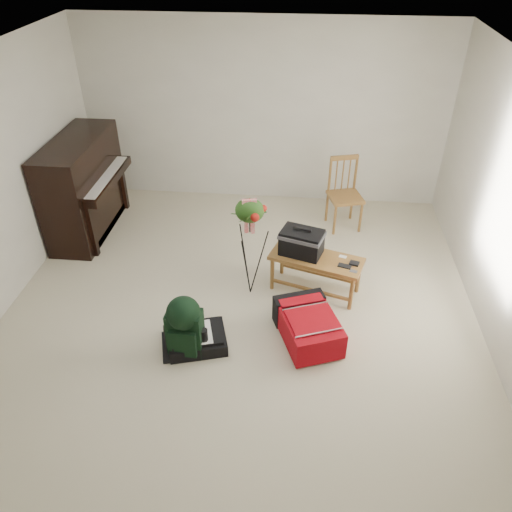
# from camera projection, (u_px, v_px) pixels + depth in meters

# --- Properties ---
(floor) EXTENTS (5.00, 5.50, 0.01)m
(floor) POSITION_uv_depth(u_px,v_px,m) (239.00, 319.00, 5.26)
(floor) COLOR beige
(floor) RESTS_ON ground
(ceiling) EXTENTS (5.00, 5.50, 0.01)m
(ceiling) POSITION_uv_depth(u_px,v_px,m) (232.00, 75.00, 3.82)
(ceiling) COLOR white
(ceiling) RESTS_ON wall_back
(wall_back) EXTENTS (5.00, 0.04, 2.50)m
(wall_back) POSITION_uv_depth(u_px,v_px,m) (263.00, 114.00, 6.78)
(wall_back) COLOR silver
(wall_back) RESTS_ON floor
(piano) EXTENTS (0.71, 1.50, 1.25)m
(piano) POSITION_uv_depth(u_px,v_px,m) (85.00, 188.00, 6.39)
(piano) COLOR black
(piano) RESTS_ON floor
(bench) EXTENTS (1.07, 0.68, 0.77)m
(bench) POSITION_uv_depth(u_px,v_px,m) (306.00, 249.00, 5.35)
(bench) COLOR #9A6632
(bench) RESTS_ON floor
(dining_chair) EXTENTS (0.51, 0.51, 0.95)m
(dining_chair) POSITION_uv_depth(u_px,v_px,m) (345.00, 194.00, 6.55)
(dining_chair) COLOR #9A6632
(dining_chair) RESTS_ON floor
(red_suitcase) EXTENTS (0.73, 0.89, 0.32)m
(red_suitcase) POSITION_uv_depth(u_px,v_px,m) (308.00, 322.00, 4.96)
(red_suitcase) COLOR #BC081B
(red_suitcase) RESTS_ON floor
(black_duffel) EXTENTS (0.66, 0.58, 0.23)m
(black_duffel) POSITION_uv_depth(u_px,v_px,m) (197.00, 338.00, 4.90)
(black_duffel) COLOR black
(black_duffel) RESTS_ON floor
(green_backpack) EXTENTS (0.34, 0.32, 0.66)m
(green_backpack) POSITION_uv_depth(u_px,v_px,m) (184.00, 324.00, 4.66)
(green_backpack) COLOR black
(green_backpack) RESTS_ON floor
(flower_stand) EXTENTS (0.44, 0.44, 1.22)m
(flower_stand) POSITION_uv_depth(u_px,v_px,m) (250.00, 248.00, 5.28)
(flower_stand) COLOR black
(flower_stand) RESTS_ON floor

